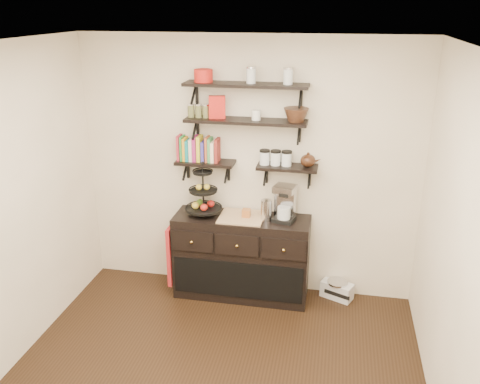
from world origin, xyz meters
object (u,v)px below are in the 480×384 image
object	(u,v)px
fruit_stand	(204,198)
coffee_maker	(285,203)
sideboard	(242,257)
radio	(337,290)

from	to	relation	value
fruit_stand	coffee_maker	xyz separation A→B (m)	(0.83, 0.02, -0.01)
sideboard	fruit_stand	bearing A→B (deg)	179.39
radio	coffee_maker	bearing A→B (deg)	-146.43
fruit_stand	coffee_maker	bearing A→B (deg)	1.49
sideboard	radio	world-z (taller)	sideboard
coffee_maker	radio	world-z (taller)	coffee_maker
sideboard	fruit_stand	size ratio (longest dim) A/B	2.55
fruit_stand	coffee_maker	distance (m)	0.83
sideboard	coffee_maker	bearing A→B (deg)	3.40
sideboard	radio	bearing A→B (deg)	6.96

